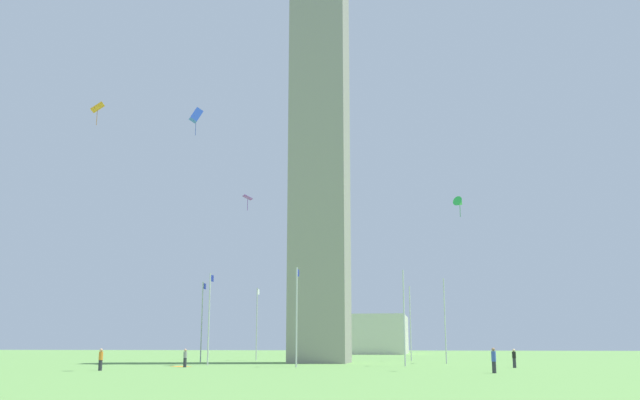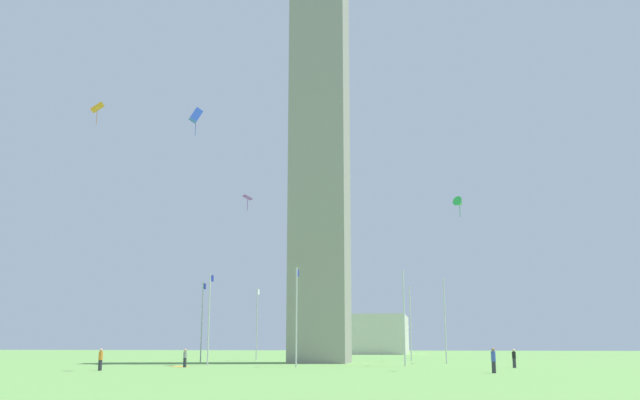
% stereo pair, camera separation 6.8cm
% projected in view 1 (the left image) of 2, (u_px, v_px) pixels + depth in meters
% --- Properties ---
extents(ground_plane, '(260.00, 260.00, 0.00)m').
position_uv_depth(ground_plane, '(320.00, 363.00, 73.91)').
color(ground_plane, '#609347').
extents(obelisk_monument, '(6.17, 6.17, 56.11)m').
position_uv_depth(obelisk_monument, '(320.00, 113.00, 79.60)').
color(obelisk_monument, gray).
rests_on(obelisk_monument, ground).
extents(flagpole_n, '(1.12, 0.14, 8.83)m').
position_uv_depth(flagpole_n, '(337.00, 321.00, 87.83)').
color(flagpole_n, silver).
rests_on(flagpole_n, ground).
extents(flagpole_ne, '(1.12, 0.14, 8.83)m').
position_uv_depth(flagpole_ne, '(257.00, 321.00, 85.51)').
color(flagpole_ne, silver).
rests_on(flagpole_ne, ground).
extents(flagpole_e, '(1.12, 0.14, 8.83)m').
position_uv_depth(flagpole_e, '(202.00, 318.00, 77.00)').
color(flagpole_e, silver).
rests_on(flagpole_e, ground).
extents(flagpole_se, '(1.12, 0.14, 8.83)m').
position_uv_depth(flagpole_se, '(209.00, 314.00, 67.28)').
color(flagpole_se, silver).
rests_on(flagpole_se, ground).
extents(flagpole_s, '(1.12, 0.14, 8.83)m').
position_uv_depth(flagpole_s, '(297.00, 312.00, 62.05)').
color(flagpole_s, silver).
rests_on(flagpole_s, ground).
extents(flagpole_sw, '(1.12, 0.14, 8.83)m').
position_uv_depth(flagpole_sw, '(404.00, 313.00, 64.37)').
color(flagpole_sw, silver).
rests_on(flagpole_sw, ground).
extents(flagpole_w, '(1.12, 0.14, 8.83)m').
position_uv_depth(flagpole_w, '(445.00, 317.00, 72.88)').
color(flagpole_w, silver).
rests_on(flagpole_w, ground).
extents(flagpole_nw, '(1.12, 0.14, 8.83)m').
position_uv_depth(flagpole_nw, '(410.00, 320.00, 82.60)').
color(flagpole_nw, silver).
rests_on(flagpole_nw, ground).
extents(person_gray_shirt, '(0.32, 0.32, 1.60)m').
position_uv_depth(person_gray_shirt, '(185.00, 358.00, 60.66)').
color(person_gray_shirt, '#2D2D38').
rests_on(person_gray_shirt, ground).
extents(person_black_shirt, '(0.32, 0.32, 1.60)m').
position_uv_depth(person_black_shirt, '(514.00, 358.00, 59.31)').
color(person_black_shirt, '#2D2D38').
rests_on(person_black_shirt, ground).
extents(person_blue_shirt, '(0.32, 0.32, 1.76)m').
position_uv_depth(person_blue_shirt, '(494.00, 360.00, 48.88)').
color(person_blue_shirt, '#2D2D38').
rests_on(person_blue_shirt, ground).
extents(person_orange_shirt, '(0.32, 0.32, 1.67)m').
position_uv_depth(person_orange_shirt, '(101.00, 360.00, 53.33)').
color(person_orange_shirt, '#2D2D38').
rests_on(person_orange_shirt, ground).
extents(kite_blue_box, '(1.12, 1.24, 2.37)m').
position_uv_depth(kite_blue_box, '(196.00, 115.00, 57.41)').
color(kite_blue_box, blue).
extents(kite_purple_diamond, '(1.26, 1.23, 1.54)m').
position_uv_depth(kite_purple_diamond, '(248.00, 198.00, 68.47)').
color(kite_purple_diamond, purple).
extents(kite_green_delta, '(1.24, 1.21, 1.65)m').
position_uv_depth(kite_green_delta, '(460.00, 203.00, 55.32)').
color(kite_green_delta, green).
extents(kite_orange_diamond, '(1.27, 1.11, 1.88)m').
position_uv_depth(kite_orange_diamond, '(98.00, 108.00, 56.93)').
color(kite_orange_diamond, orange).
extents(distant_building, '(22.58, 15.83, 7.46)m').
position_uv_depth(distant_building, '(367.00, 335.00, 138.63)').
color(distant_building, beige).
rests_on(distant_building, ground).
extents(picnic_blanket_near_first_person, '(2.27, 2.25, 0.01)m').
position_uv_depth(picnic_blanket_near_first_person, '(181.00, 366.00, 62.82)').
color(picnic_blanket_near_first_person, orange).
rests_on(picnic_blanket_near_first_person, ground).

